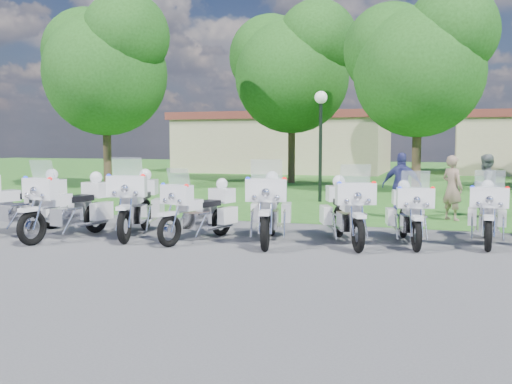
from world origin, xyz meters
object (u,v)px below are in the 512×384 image
(motorcycle_1, at_px, (71,205))
(motorcycle_2, at_px, (137,202))
(motorcycle_6, at_px, (409,212))
(bystander_c, at_px, (402,186))
(motorcycle_4, at_px, (269,207))
(motorcycle_5, at_px, (346,210))
(bystander_a, at_px, (452,188))
(motorcycle_3, at_px, (201,210))
(motorcycle_0, at_px, (21,201))
(lamp_post, at_px, (321,118))
(motorcycle_7, at_px, (488,212))
(bystander_b, at_px, (485,186))

(motorcycle_1, relative_size, motorcycle_2, 0.99)
(motorcycle_6, xyz_separation_m, bystander_c, (-0.43, 3.83, 0.26))
(motorcycle_4, distance_m, motorcycle_5, 1.59)
(motorcycle_2, height_order, bystander_a, motorcycle_2)
(bystander_c, bearing_deg, motorcycle_3, 53.88)
(motorcycle_0, distance_m, lamp_post, 10.49)
(motorcycle_6, bearing_deg, motorcycle_1, 0.35)
(motorcycle_2, height_order, motorcycle_7, motorcycle_2)
(motorcycle_2, height_order, motorcycle_6, motorcycle_2)
(motorcycle_0, bearing_deg, bystander_c, -129.72)
(lamp_post, relative_size, bystander_a, 2.23)
(motorcycle_3, bearing_deg, bystander_b, -119.15)
(motorcycle_2, height_order, motorcycle_4, motorcycle_2)
(motorcycle_0, distance_m, bystander_a, 10.79)
(motorcycle_0, bearing_deg, motorcycle_7, -151.98)
(motorcycle_6, bearing_deg, bystander_c, -96.32)
(motorcycle_7, distance_m, lamp_post, 8.92)
(bystander_b, xyz_separation_m, bystander_c, (-2.16, -1.06, 0.02))
(motorcycle_4, relative_size, motorcycle_5, 1.10)
(bystander_b, distance_m, bystander_c, 2.41)
(motorcycle_0, height_order, lamp_post, lamp_post)
(motorcycle_4, height_order, bystander_b, motorcycle_4)
(motorcycle_0, bearing_deg, bystander_b, -131.11)
(motorcycle_7, xyz_separation_m, bystander_b, (0.20, 4.41, 0.22))
(motorcycle_6, xyz_separation_m, bystander_a, (0.87, 3.89, 0.22))
(motorcycle_7, xyz_separation_m, bystander_a, (-0.67, 3.41, 0.22))
(motorcycle_5, xyz_separation_m, bystander_c, (0.79, 4.22, 0.20))
(bystander_a, bearing_deg, bystander_b, -89.61)
(bystander_c, bearing_deg, motorcycle_6, 98.30)
(motorcycle_2, distance_m, motorcycle_5, 4.64)
(bystander_a, bearing_deg, motorcycle_3, 85.45)
(motorcycle_0, xyz_separation_m, motorcycle_5, (7.29, 1.05, -0.04))
(motorcycle_3, distance_m, bystander_b, 8.39)
(motorcycle_5, height_order, bystander_b, bystander_b)
(bystander_a, bearing_deg, motorcycle_2, 76.88)
(motorcycle_5, distance_m, lamp_post, 8.50)
(motorcycle_0, bearing_deg, bystander_a, -133.19)
(motorcycle_0, xyz_separation_m, motorcycle_6, (8.52, 1.44, -0.10))
(motorcycle_3, xyz_separation_m, motorcycle_4, (1.43, 0.30, 0.08))
(lamp_post, bearing_deg, motorcycle_3, -94.95)
(motorcycle_1, distance_m, bystander_a, 9.64)
(bystander_b, bearing_deg, motorcycle_6, 22.61)
(motorcycle_3, distance_m, motorcycle_4, 1.47)
(motorcycle_5, bearing_deg, lamp_post, -96.27)
(motorcycle_3, height_order, bystander_a, bystander_a)
(lamp_post, relative_size, bystander_c, 2.14)
(motorcycle_2, xyz_separation_m, motorcycle_6, (5.83, 0.88, -0.10))
(motorcycle_3, xyz_separation_m, bystander_b, (5.95, 5.91, 0.22))
(bystander_c, bearing_deg, lamp_post, -48.40)
(bystander_c, bearing_deg, motorcycle_5, 81.23)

